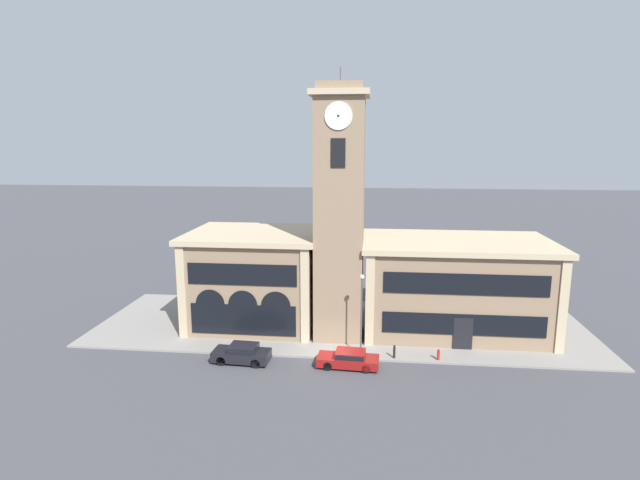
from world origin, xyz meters
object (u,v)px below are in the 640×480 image
Objects in this scene: parked_car_mid at (349,359)px; bollard at (394,352)px; fire_hydrant at (438,355)px; street_lamp at (362,304)px; parked_car_near at (242,353)px.

bollard is (3.40, 1.63, -0.01)m from parked_car_mid.
fire_hydrant is at bearing 0.29° from bollard.
parked_car_mid is 3.77m from bollard.
bollard is at bearing -7.29° from street_lamp.
street_lamp is 4.47m from bollard.
parked_car_mid is (8.07, -0.00, -0.06)m from parked_car_near.
parked_car_near is 8.07m from parked_car_mid.
fire_hydrant is (5.89, -0.31, -3.74)m from street_lamp.
fire_hydrant is at bearing -170.38° from parked_car_near.
street_lamp is at bearing -164.35° from parked_car_near.
parked_car_mid reaches higher than bollard.
bollard is 1.22× the size of fire_hydrant.
parked_car_near reaches higher than bollard.
parked_car_mid is 4.36× the size of bollard.
bollard is at bearing -151.16° from parked_car_mid.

